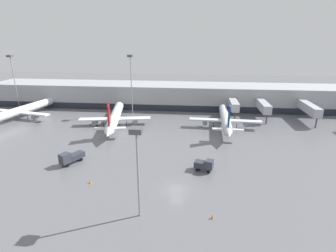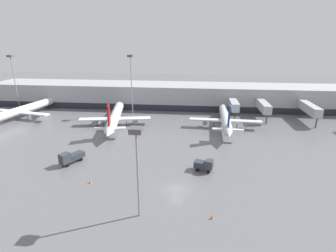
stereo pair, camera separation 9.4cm
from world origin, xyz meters
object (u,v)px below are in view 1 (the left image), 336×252
parked_jet_3 (20,111)px  service_truck_1 (71,157)px  parked_jet_1 (225,119)px  service_truck_0 (204,165)px  apron_light_mast_3 (137,146)px  traffic_cone_2 (212,217)px  parked_jet_0 (115,117)px  apron_light_mast_0 (131,69)px  traffic_cone_1 (90,182)px  apron_light_mast_2 (12,67)px

parked_jet_3 → service_truck_1: 45.22m
parked_jet_1 → service_truck_0: 29.31m
parked_jet_3 → apron_light_mast_3: (51.98, -47.34, 9.26)m
parked_jet_3 → service_truck_0: parked_jet_3 is taller
parked_jet_3 → traffic_cone_2: 78.95m
parked_jet_0 → apron_light_mast_0: size_ratio=1.66×
service_truck_1 → parked_jet_3: bearing=-105.1°
traffic_cone_1 → service_truck_0: bearing=18.5°
service_truck_0 → traffic_cone_2: 15.64m
parked_jet_1 → service_truck_0: bearing=168.1°
traffic_cone_1 → parked_jet_1: bearing=50.7°
apron_light_mast_2 → service_truck_0: bearing=-31.5°
traffic_cone_1 → apron_light_mast_0: (-2.84, 48.00, 16.12)m
traffic_cone_2 → apron_light_mast_0: size_ratio=0.04×
traffic_cone_1 → apron_light_mast_3: 18.57m
service_truck_1 → parked_jet_1: bearing=155.5°
apron_light_mast_0 → service_truck_1: bearing=-96.6°
parked_jet_0 → service_truck_0: bearing=-145.3°
service_truck_0 → apron_light_mast_3: size_ratio=0.29×
parked_jet_1 → apron_light_mast_3: size_ratio=2.13×
apron_light_mast_2 → apron_light_mast_3: apron_light_mast_2 is taller
parked_jet_1 → traffic_cone_1: parked_jet_1 is taller
service_truck_0 → traffic_cone_1: (-22.23, -7.42, -1.12)m
apron_light_mast_2 → parked_jet_0: bearing=-20.1°
parked_jet_0 → parked_jet_1: size_ratio=1.11×
parked_jet_1 → service_truck_0: parked_jet_1 is taller
parked_jet_1 → parked_jet_3: parked_jet_1 is taller
parked_jet_1 → apron_light_mast_2: bearing=80.9°
service_truck_1 → traffic_cone_2: service_truck_1 is taller
service_truck_0 → apron_light_mast_2: 85.46m
parked_jet_3 → traffic_cone_1: bearing=-122.3°
traffic_cone_2 → apron_light_mast_3: size_ratio=0.05×
parked_jet_0 → parked_jet_3: size_ratio=0.93×
traffic_cone_1 → apron_light_mast_2: 73.14m
parked_jet_3 → traffic_cone_1: (40.39, -38.76, -2.46)m
service_truck_0 → apron_light_mast_3: bearing=-108.2°
parked_jet_0 → parked_jet_1: 34.94m
apron_light_mast_0 → apron_light_mast_3: size_ratio=1.43×
parked_jet_0 → traffic_cone_1: size_ratio=56.08×
parked_jet_3 → apron_light_mast_2: bearing=47.4°
parked_jet_3 → apron_light_mast_2: 20.50m
traffic_cone_2 → apron_light_mast_0: apron_light_mast_0 is taller
parked_jet_1 → apron_light_mast_0: apron_light_mast_0 is taller
parked_jet_1 → traffic_cone_1: size_ratio=50.50×
parked_jet_3 → apron_light_mast_2: apron_light_mast_2 is taller
apron_light_mast_2 → parked_jet_1: bearing=-11.2°
parked_jet_3 → apron_light_mast_3: bearing=-120.9°
traffic_cone_2 → apron_light_mast_0: (-25.89, 56.16, 16.06)m
parked_jet_3 → traffic_cone_1: 56.04m
service_truck_1 → apron_light_mast_3: bearing=77.6°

